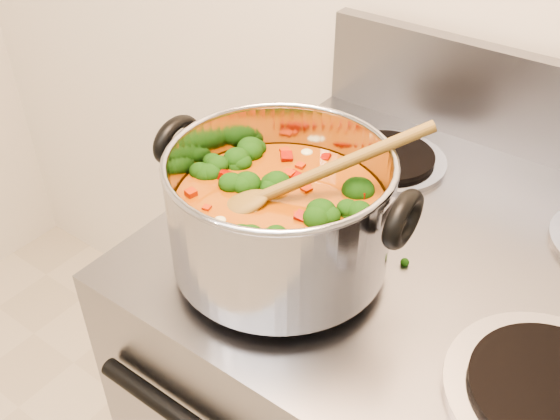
{
  "coord_description": "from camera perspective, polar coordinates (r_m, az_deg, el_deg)",
  "views": [
    {
      "loc": [
        0.24,
        0.54,
        1.46
      ],
      "look_at": [
        -0.11,
        1.01,
        1.01
      ],
      "focal_mm": 40.0,
      "sensor_mm": 36.0,
      "label": 1
    }
  ],
  "objects": [
    {
      "name": "wooden_spoon",
      "position": [
        0.72,
        1.0,
        2.31
      ],
      "size": [
        0.2,
        0.21,
        0.11
      ],
      "rotation": [
        0.0,
        0.0,
        0.83
      ],
      "color": "brown",
      "rests_on": "stockpot"
    },
    {
      "name": "stockpot",
      "position": [
        0.74,
        0.01,
        -0.3
      ],
      "size": [
        0.33,
        0.27,
        0.16
      ],
      "rotation": [
        0.0,
        0.0,
        0.08
      ],
      "color": "#A5A4AC",
      "rests_on": "electric_range"
    },
    {
      "name": "cooktop_crumbs",
      "position": [
        0.9,
        3.07,
        0.96
      ],
      "size": [
        0.26,
        0.03,
        0.01
      ],
      "color": "black",
      "rests_on": "electric_range"
    }
  ]
}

